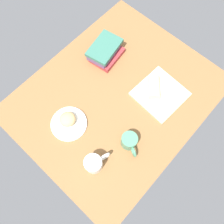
{
  "coord_description": "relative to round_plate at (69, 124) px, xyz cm",
  "views": [
    {
      "loc": [
        -41.11,
        -34.39,
        121.17
      ],
      "look_at": [
        -9.53,
        -5.57,
        7.0
      ],
      "focal_mm": 36.65,
      "sensor_mm": 36.0,
      "label": 1
    }
  ],
  "objects": [
    {
      "name": "round_plate",
      "position": [
        0.0,
        0.0,
        0.0
      ],
      "size": [
        19.33,
        19.33,
        1.4
      ],
      "primitive_type": "cylinder",
      "color": "white",
      "rests_on": "dining_table"
    },
    {
      "name": "book_stack",
      "position": [
        44.76,
        15.04,
        3.61
      ],
      "size": [
        22.45,
        18.33,
        8.58
      ],
      "color": "#A53338",
      "rests_on": "dining_table"
    },
    {
      "name": "sauce_cup",
      "position": [
        48.01,
        -30.49,
        2.09
      ],
      "size": [
        5.12,
        5.12,
        2.21
      ],
      "color": "silver",
      "rests_on": "square_plate"
    },
    {
      "name": "square_plate",
      "position": [
        46.65,
        -25.05,
        0.1
      ],
      "size": [
        26.41,
        26.41,
        1.6
      ],
      "primitive_type": "cube",
      "rotation": [
        0.0,
        0.0,
        -0.06
      ],
      "color": "silver",
      "rests_on": "dining_table"
    },
    {
      "name": "coffee_mug",
      "position": [
        13.71,
        -30.55,
        3.75
      ],
      "size": [
        8.67,
        12.16,
        8.7
      ],
      "color": "#4C8C6B",
      "rests_on": "dining_table"
    },
    {
      "name": "breakfast_wrap",
      "position": [
        45.57,
        -20.69,
        4.23
      ],
      "size": [
        14.17,
        13.59,
        6.66
      ],
      "primitive_type": "cylinder",
      "rotation": [
        1.57,
        0.0,
        5.43
      ],
      "color": "beige",
      "rests_on": "square_plate"
    },
    {
      "name": "second_mug",
      "position": [
        -6.08,
        -25.04,
        4.31
      ],
      "size": [
        13.66,
        8.67,
        9.81
      ],
      "color": "white",
      "rests_on": "dining_table"
    },
    {
      "name": "dining_table",
      "position": [
        29.4,
        -7.44,
        -2.7
      ],
      "size": [
        110.0,
        90.0,
        4.0
      ],
      "primitive_type": "cube",
      "color": "olive",
      "rests_on": "ground"
    },
    {
      "name": "scone_pastry",
      "position": [
        0.98,
        1.24,
        3.21
      ],
      "size": [
        12.05,
        12.03,
        5.02
      ],
      "primitive_type": "ellipsoid",
      "rotation": [
        0.0,
        0.0,
        5.56
      ],
      "color": "tan",
      "rests_on": "round_plate"
    }
  ]
}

